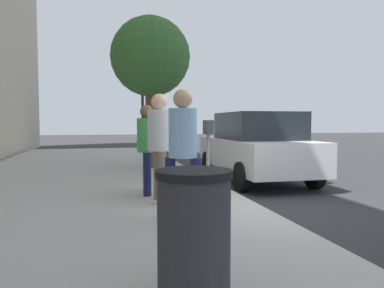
# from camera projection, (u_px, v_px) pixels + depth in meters

# --- Properties ---
(ground_plane) EXTENTS (80.00, 80.00, 0.00)m
(ground_plane) POSITION_uv_depth(u_px,v_px,m) (252.00, 209.00, 6.34)
(ground_plane) COLOR #2B2B2D
(ground_plane) RESTS_ON ground
(sidewalk_slab) EXTENTS (28.00, 6.00, 0.15)m
(sidewalk_slab) POSITION_uv_depth(u_px,v_px,m) (72.00, 216.00, 5.61)
(sidewalk_slab) COLOR #A8A59E
(sidewalk_slab) RESTS_ON ground_plane
(parking_meter) EXTENTS (0.36, 0.12, 1.41)m
(parking_meter) POSITION_uv_depth(u_px,v_px,m) (208.00, 141.00, 6.74)
(parking_meter) COLOR gray
(parking_meter) RESTS_ON sidewalk_slab
(pedestrian_at_meter) EXTENTS (0.55, 0.40, 1.86)m
(pedestrian_at_meter) POSITION_uv_depth(u_px,v_px,m) (159.00, 137.00, 6.23)
(pedestrian_at_meter) COLOR #726656
(pedestrian_at_meter) RESTS_ON sidewalk_slab
(pedestrian_bystander) EXTENTS (0.40, 0.47, 1.84)m
(pedestrian_bystander) POSITION_uv_depth(u_px,v_px,m) (183.00, 142.00, 5.12)
(pedestrian_bystander) COLOR #191E4C
(pedestrian_bystander) RESTS_ON sidewalk_slab
(parking_officer) EXTENTS (0.52, 0.37, 1.70)m
(parking_officer) POSITION_uv_depth(u_px,v_px,m) (147.00, 142.00, 6.89)
(parking_officer) COLOR #191E4C
(parking_officer) RESTS_ON sidewalk_slab
(parked_sedan_near) EXTENTS (4.44, 2.05, 1.77)m
(parked_sedan_near) POSITION_uv_depth(u_px,v_px,m) (256.00, 146.00, 9.44)
(parked_sedan_near) COLOR silver
(parked_sedan_near) RESTS_ON ground_plane
(street_tree) EXTENTS (2.38, 2.38, 4.53)m
(street_tree) POSITION_uv_depth(u_px,v_px,m) (150.00, 58.00, 10.90)
(street_tree) COLOR brown
(street_tree) RESTS_ON sidewalk_slab
(traffic_signal) EXTENTS (0.24, 0.44, 3.60)m
(traffic_signal) POSITION_uv_depth(u_px,v_px,m) (145.00, 99.00, 16.27)
(traffic_signal) COLOR black
(traffic_signal) RESTS_ON sidewalk_slab
(trash_bin) EXTENTS (0.59, 0.59, 1.01)m
(trash_bin) POSITION_uv_depth(u_px,v_px,m) (194.00, 235.00, 2.78)
(trash_bin) COLOR #2D2D33
(trash_bin) RESTS_ON sidewalk_slab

